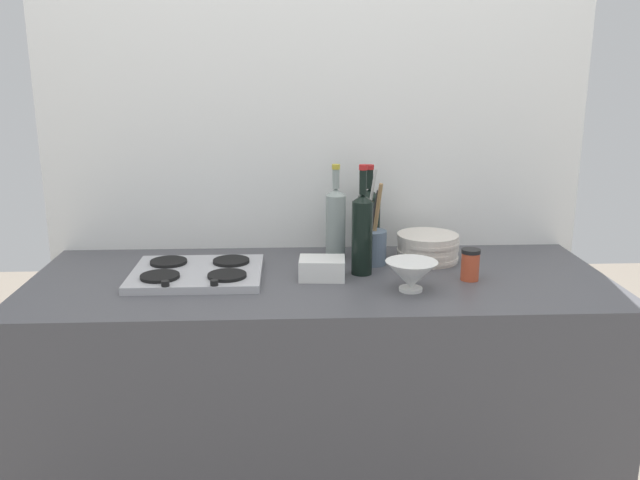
# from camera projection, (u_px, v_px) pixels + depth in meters

# --- Properties ---
(counter_block) EXTENTS (1.80, 0.70, 0.90)m
(counter_block) POSITION_uv_depth(u_px,v_px,m) (320.00, 407.00, 2.20)
(counter_block) COLOR #4C4C51
(counter_block) RESTS_ON ground
(backsplash_panel) EXTENTS (1.90, 0.06, 2.23)m
(backsplash_panel) POSITION_uv_depth(u_px,v_px,m) (315.00, 187.00, 2.40)
(backsplash_panel) COLOR white
(backsplash_panel) RESTS_ON ground
(stovetop_hob) EXTENTS (0.40, 0.33, 0.04)m
(stovetop_hob) POSITION_uv_depth(u_px,v_px,m) (197.00, 273.00, 2.08)
(stovetop_hob) COLOR #B2B2B7
(stovetop_hob) RESTS_ON counter_block
(plate_stack) EXTENTS (0.21, 0.21, 0.09)m
(plate_stack) POSITION_uv_depth(u_px,v_px,m) (428.00, 248.00, 2.24)
(plate_stack) COLOR silver
(plate_stack) RESTS_ON counter_block
(wine_bottle_leftmost) EXTENTS (0.07, 0.07, 0.32)m
(wine_bottle_leftmost) POSITION_uv_depth(u_px,v_px,m) (336.00, 222.00, 2.26)
(wine_bottle_leftmost) COLOR gray
(wine_bottle_leftmost) RESTS_ON counter_block
(wine_bottle_mid_left) EXTENTS (0.07, 0.07, 0.35)m
(wine_bottle_mid_left) POSITION_uv_depth(u_px,v_px,m) (362.00, 232.00, 2.08)
(wine_bottle_mid_left) COLOR black
(wine_bottle_mid_left) RESTS_ON counter_block
(wine_bottle_mid_right) EXTENTS (0.08, 0.08, 0.31)m
(wine_bottle_mid_right) POSITION_uv_depth(u_px,v_px,m) (369.00, 220.00, 2.31)
(wine_bottle_mid_right) COLOR black
(wine_bottle_mid_right) RESTS_ON counter_block
(mixing_bowl) EXTENTS (0.15, 0.15, 0.09)m
(mixing_bowl) POSITION_uv_depth(u_px,v_px,m) (411.00, 275.00, 1.95)
(mixing_bowl) COLOR white
(mixing_bowl) RESTS_ON counter_block
(butter_dish) EXTENTS (0.15, 0.12, 0.06)m
(butter_dish) POSITION_uv_depth(u_px,v_px,m) (322.00, 268.00, 2.06)
(butter_dish) COLOR white
(butter_dish) RESTS_ON counter_block
(utensil_crock) EXTENTS (0.09, 0.09, 0.32)m
(utensil_crock) POSITION_uv_depth(u_px,v_px,m) (372.00, 245.00, 2.21)
(utensil_crock) COLOR slate
(utensil_crock) RESTS_ON counter_block
(condiment_jar_front) EXTENTS (0.06, 0.06, 0.10)m
(condiment_jar_front) POSITION_uv_depth(u_px,v_px,m) (470.00, 264.00, 2.05)
(condiment_jar_front) COLOR #C64C2D
(condiment_jar_front) RESTS_ON counter_block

